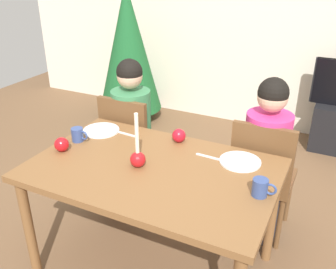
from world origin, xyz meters
TOP-DOWN VIEW (x-y plane):
  - ground_plane at (0.00, 0.00)m, footprint 7.68×7.68m
  - back_wall at (0.00, 2.60)m, footprint 6.40×0.10m
  - dining_table at (0.00, 0.00)m, footprint 1.40×0.90m
  - chair_left at (-0.53, 0.61)m, footprint 0.40×0.40m
  - chair_right at (0.51, 0.61)m, footprint 0.40×0.40m
  - person_left_child at (-0.53, 0.64)m, footprint 0.30×0.30m
  - person_right_child at (0.51, 0.64)m, footprint 0.30×0.30m
  - christmas_tree at (-1.43, 2.07)m, footprint 0.75×0.75m
  - candle_centerpiece at (-0.08, -0.03)m, footprint 0.09×0.09m
  - plate_left at (-0.55, 0.27)m, footprint 0.25×0.25m
  - plate_right at (0.43, 0.27)m, footprint 0.24×0.24m
  - mug_left at (-0.59, 0.08)m, footprint 0.12×0.08m
  - mug_right at (0.62, -0.01)m, footprint 0.12×0.08m
  - fork_left at (-0.38, 0.30)m, footprint 0.18×0.03m
  - fork_right at (0.26, 0.25)m, footprint 0.18×0.02m
  - apple_near_candle at (-0.59, -0.07)m, footprint 0.09×0.09m
  - apple_by_left_plate at (-0.00, 0.36)m, footprint 0.09×0.09m

SIDE VIEW (x-z plane):
  - ground_plane at x=0.00m, z-range 0.00..0.00m
  - chair_left at x=-0.53m, z-range 0.06..0.96m
  - chair_right at x=0.51m, z-range 0.06..0.96m
  - person_left_child at x=-0.53m, z-range -0.02..1.16m
  - person_right_child at x=0.51m, z-range -0.02..1.16m
  - dining_table at x=0.00m, z-range 0.29..1.04m
  - fork_left at x=-0.38m, z-range 0.75..0.76m
  - fork_right at x=0.26m, z-range 0.75..0.76m
  - plate_left at x=-0.55m, z-range 0.75..0.76m
  - plate_right at x=0.43m, z-range 0.75..0.76m
  - apple_by_left_plate at x=0.00m, z-range 0.75..0.84m
  - apple_near_candle at x=-0.59m, z-range 0.75..0.84m
  - mug_left at x=-0.59m, z-range 0.75..0.84m
  - mug_right at x=0.62m, z-range 0.75..0.84m
  - candle_centerpiece at x=-0.08m, z-range 0.65..0.98m
  - christmas_tree at x=-1.43m, z-range 0.03..1.72m
  - back_wall at x=0.00m, z-range 0.00..2.60m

